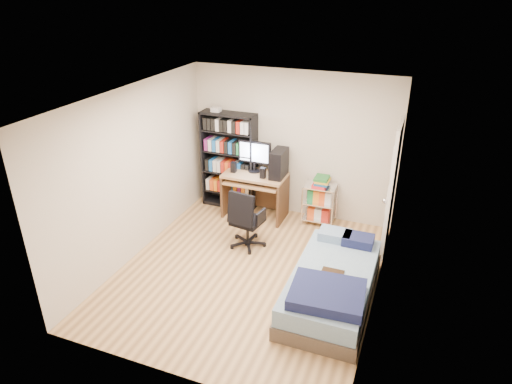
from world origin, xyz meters
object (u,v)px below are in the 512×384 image
at_px(computer_desk, 262,178).
at_px(bed, 332,285).
at_px(office_chair, 246,229).
at_px(media_shelf, 229,160).

distance_m(computer_desk, bed, 2.54).
bearing_deg(office_chair, computer_desk, 105.24).
height_order(media_shelf, computer_desk, media_shelf).
bearing_deg(bed, media_shelf, 138.78).
distance_m(office_chair, bed, 1.74).
height_order(media_shelf, bed, media_shelf).
bearing_deg(computer_desk, office_chair, -82.73).
relative_size(media_shelf, office_chair, 1.87).
xyz_separation_m(media_shelf, computer_desk, (0.68, -0.18, -0.17)).
xyz_separation_m(computer_desk, office_chair, (0.13, -1.04, -0.41)).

